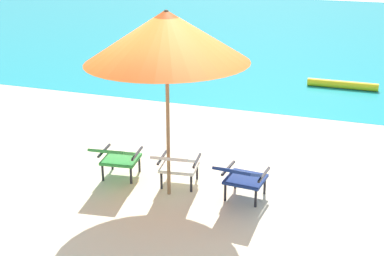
# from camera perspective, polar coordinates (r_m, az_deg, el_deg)

# --- Properties ---
(ground_plane) EXTENTS (40.00, 40.00, 0.00)m
(ground_plane) POSITION_cam_1_polar(r_m,az_deg,el_deg) (11.68, 5.72, 2.37)
(ground_plane) COLOR beige
(ocean_band) EXTENTS (40.00, 18.00, 0.01)m
(ocean_band) POSITION_cam_1_polar(r_m,az_deg,el_deg) (19.94, 11.66, 9.67)
(ocean_band) COLOR teal
(ocean_band) RESTS_ON ground_plane
(swim_buoy) EXTENTS (1.60, 0.18, 0.18)m
(swim_buoy) POSITION_cam_1_polar(r_m,az_deg,el_deg) (13.24, 15.33, 4.37)
(swim_buoy) COLOR yellow
(swim_buoy) RESTS_ON ocean_band
(lounge_chair_left) EXTENTS (0.64, 0.93, 0.68)m
(lounge_chair_left) POSITION_cam_1_polar(r_m,az_deg,el_deg) (8.15, -7.81, -2.91)
(lounge_chair_left) COLOR #338E3D
(lounge_chair_left) RESTS_ON ground_plane
(lounge_chair_center) EXTENTS (0.64, 0.93, 0.68)m
(lounge_chair_center) POSITION_cam_1_polar(r_m,az_deg,el_deg) (7.84, -1.60, -3.70)
(lounge_chair_center) COLOR silver
(lounge_chair_center) RESTS_ON ground_plane
(lounge_chair_right) EXTENTS (0.61, 0.92, 0.68)m
(lounge_chair_right) POSITION_cam_1_polar(r_m,az_deg,el_deg) (7.49, 5.18, -4.98)
(lounge_chair_right) COLOR navy
(lounge_chair_right) RESTS_ON ground_plane
(beach_umbrella_center) EXTENTS (2.99, 2.99, 2.62)m
(beach_umbrella_center) POSITION_cam_1_polar(r_m,az_deg,el_deg) (7.13, -2.66, 9.46)
(beach_umbrella_center) COLOR olive
(beach_umbrella_center) RESTS_ON ground_plane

